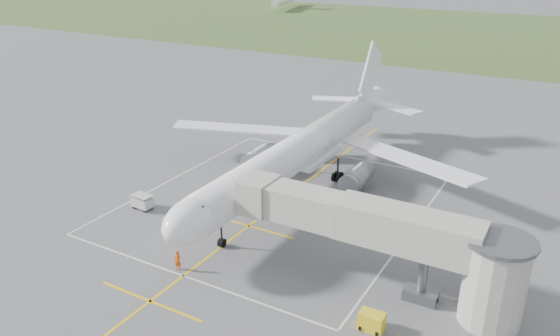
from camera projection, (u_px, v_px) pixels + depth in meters
The scene contains 10 objects.
ground at pixel (297, 189), 61.25m from camera, with size 700.00×700.00×0.00m, color #57575A.
grass_strip at pixel (499, 35), 165.60m from camera, with size 700.00×120.00×0.02m, color #445B27.
apron_markings at pixel (271, 209), 56.58m from camera, with size 28.20×60.00×0.01m.
airliner at pixel (301, 150), 60.19m from camera, with size 38.93×46.75×13.52m.
jet_bridge at pixel (397, 239), 41.38m from camera, with size 23.40×5.00×7.20m.
gpu_unit at pixel (372, 321), 38.70m from camera, with size 1.80×1.29×1.34m.
baggage_cart at pixel (142, 202), 56.45m from camera, with size 2.29×1.47×1.53m.
ramp_worker_nose at pixel (178, 260), 45.75m from camera, with size 0.65×0.42×1.77m, color #E24C07.
ramp_worker_wing at pixel (254, 175), 62.88m from camera, with size 0.80×0.62×1.64m, color #D64406.
distant_aircraft at pixel (504, 7), 205.59m from camera, with size 194.08×54.65×8.85m.
Camera 1 is at (26.06, -49.34, 25.44)m, focal length 35.00 mm.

